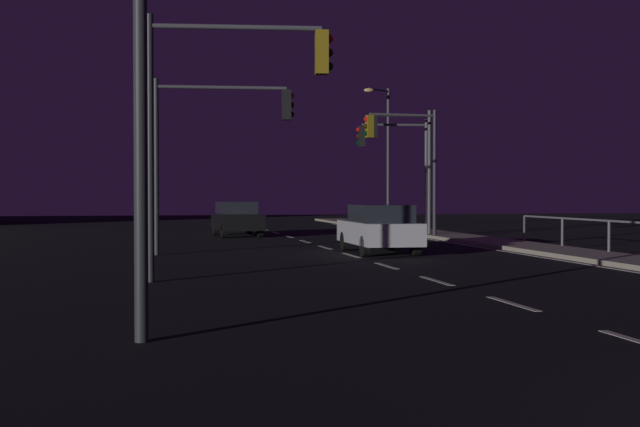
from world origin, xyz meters
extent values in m
plane|color=black|center=(0.00, 17.50, 0.00)|extent=(112.00, 112.00, 0.00)
cube|color=#9E937F|center=(6.76, 17.50, 0.07)|extent=(2.13, 77.00, 0.14)
cube|color=silver|center=(0.00, 9.00, 0.01)|extent=(0.14, 2.00, 0.01)
cube|color=silver|center=(0.00, 13.00, 0.01)|extent=(0.14, 2.00, 0.01)
cube|color=silver|center=(0.00, 17.00, 0.01)|extent=(0.14, 2.00, 0.01)
cube|color=silver|center=(0.00, 21.00, 0.01)|extent=(0.14, 2.00, 0.01)
cube|color=silver|center=(0.00, 25.00, 0.01)|extent=(0.14, 2.00, 0.01)
cube|color=silver|center=(0.00, 29.00, 0.01)|extent=(0.14, 2.00, 0.01)
cube|color=silver|center=(0.00, 33.00, 0.01)|extent=(0.14, 2.00, 0.01)
cube|color=silver|center=(0.00, 37.00, 0.01)|extent=(0.14, 2.00, 0.01)
cube|color=silver|center=(0.00, 41.00, 0.01)|extent=(0.14, 2.00, 0.01)
cube|color=silver|center=(0.00, 45.00, 0.01)|extent=(0.14, 2.00, 0.01)
cube|color=silver|center=(5.45, 22.50, 0.01)|extent=(0.14, 53.00, 0.01)
cube|color=silver|center=(1.10, 21.79, 0.67)|extent=(1.86, 4.42, 0.70)
cube|color=#1E2328|center=(1.09, 21.54, 1.29)|extent=(1.62, 2.48, 0.55)
cylinder|color=black|center=(0.31, 23.20, 0.32)|extent=(0.23, 0.64, 0.64)
cylinder|color=black|center=(1.91, 23.19, 0.32)|extent=(0.23, 0.64, 0.64)
cylinder|color=black|center=(0.28, 20.38, 0.32)|extent=(0.23, 0.64, 0.64)
cylinder|color=black|center=(1.88, 20.37, 0.32)|extent=(0.23, 0.64, 0.64)
cube|color=black|center=(-2.22, 33.98, 0.67)|extent=(2.05, 4.49, 0.70)
cube|color=#1E2328|center=(-2.23, 34.23, 1.29)|extent=(1.73, 2.54, 0.55)
cylinder|color=black|center=(-1.34, 32.62, 0.32)|extent=(0.25, 0.65, 0.64)
cylinder|color=black|center=(-2.94, 32.53, 0.32)|extent=(0.25, 0.65, 0.64)
cylinder|color=black|center=(-1.49, 35.43, 0.32)|extent=(0.25, 0.65, 0.64)
cylinder|color=black|center=(-3.09, 35.35, 0.32)|extent=(0.25, 0.65, 0.64)
cylinder|color=#4C4C51|center=(6.21, 32.28, 2.71)|extent=(0.16, 0.16, 5.15)
cylinder|color=#4C4C51|center=(4.74, 32.42, 5.04)|extent=(2.96, 0.40, 0.11)
cube|color=black|center=(3.26, 32.57, 4.51)|extent=(0.31, 0.37, 0.95)
sphere|color=red|center=(3.11, 32.58, 4.81)|extent=(0.20, 0.20, 0.20)
sphere|color=black|center=(3.11, 32.58, 4.51)|extent=(0.20, 0.20, 0.20)
sphere|color=black|center=(3.11, 32.58, 4.21)|extent=(0.20, 0.20, 0.20)
cylinder|color=#2D3033|center=(-5.94, 22.40, 2.76)|extent=(0.16, 0.16, 5.52)
cylinder|color=#4C4C51|center=(-3.90, 22.23, 5.27)|extent=(4.08, 0.44, 0.11)
cube|color=black|center=(-1.87, 22.07, 4.74)|extent=(0.31, 0.36, 0.95)
sphere|color=red|center=(-1.71, 22.05, 5.04)|extent=(0.20, 0.20, 0.20)
sphere|color=black|center=(-1.71, 22.05, 4.74)|extent=(0.20, 0.20, 0.20)
sphere|color=black|center=(-1.71, 22.05, 4.44)|extent=(0.20, 0.20, 0.20)
cylinder|color=#2D3033|center=(5.99, 30.49, 2.84)|extent=(0.16, 0.16, 5.41)
cylinder|color=#4C4C51|center=(4.50, 30.37, 5.30)|extent=(2.99, 0.34, 0.11)
cube|color=olive|center=(3.01, 30.26, 4.77)|extent=(0.31, 0.36, 0.95)
sphere|color=red|center=(2.86, 30.24, 5.07)|extent=(0.20, 0.20, 0.20)
sphere|color=black|center=(2.86, 30.24, 4.77)|extent=(0.20, 0.20, 0.20)
sphere|color=black|center=(2.86, 30.24, 4.47)|extent=(0.20, 0.20, 0.20)
cylinder|color=#2D3033|center=(-6.15, 14.00, 2.89)|extent=(0.16, 0.16, 5.79)
cylinder|color=#4C4C51|center=(-4.30, 13.79, 5.54)|extent=(3.71, 0.53, 0.11)
cube|color=olive|center=(-2.46, 13.58, 5.01)|extent=(0.32, 0.37, 0.95)
sphere|color=red|center=(-2.30, 13.56, 5.31)|extent=(0.20, 0.20, 0.20)
sphere|color=black|center=(-2.30, 13.56, 5.01)|extent=(0.20, 0.20, 0.20)
sphere|color=black|center=(-2.30, 13.56, 4.71)|extent=(0.20, 0.20, 0.20)
cylinder|color=#4C4C51|center=(6.09, 31.49, 2.89)|extent=(0.16, 0.16, 5.49)
cylinder|color=#4C4C51|center=(4.82, 31.54, 5.38)|extent=(2.55, 0.20, 0.11)
cube|color=black|center=(3.54, 31.58, 4.86)|extent=(0.29, 0.35, 0.95)
sphere|color=red|center=(3.39, 31.58, 5.16)|extent=(0.20, 0.20, 0.20)
sphere|color=black|center=(3.39, 31.58, 4.86)|extent=(0.20, 0.20, 0.20)
sphere|color=black|center=(3.39, 31.58, 4.56)|extent=(0.20, 0.20, 0.20)
cylinder|color=#38383D|center=(6.89, 40.94, 3.95)|extent=(0.18, 0.18, 7.62)
cylinder|color=#2D3033|center=(6.21, 40.43, 7.61)|extent=(1.43, 1.09, 0.10)
ellipsoid|color=#F9D172|center=(5.52, 39.93, 7.51)|extent=(0.56, 0.36, 0.24)
cylinder|color=#2D3033|center=(-6.30, 6.37, 4.11)|extent=(0.18, 0.18, 8.22)
cylinder|color=#59595E|center=(7.68, 19.10, 0.61)|extent=(0.09, 0.09, 0.95)
cylinder|color=#59595E|center=(7.68, 22.11, 0.61)|extent=(0.09, 0.09, 0.95)
cylinder|color=#59595E|center=(7.68, 25.13, 0.61)|extent=(0.09, 0.09, 0.95)
camera|label=1|loc=(-6.22, -4.87, 1.91)|focal=48.11mm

